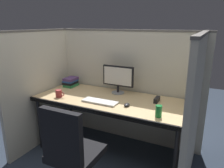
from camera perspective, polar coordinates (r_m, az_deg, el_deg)
The scene contains 13 objects.
ground_plane at distance 2.78m, azimuth -3.40°, elevation -20.42°, with size 8.00×8.00×0.00m, color #2D3847.
cubicle_partition_rear at distance 3.03m, azimuth 3.30°, elevation -0.52°, with size 2.21×0.06×1.57m.
cubicle_partition_left at distance 3.13m, azimuth -17.84°, elevation -0.75°, with size 0.06×1.41×1.57m.
cubicle_partition_right at distance 2.31m, azimuth 21.16°, elevation -7.08°, with size 0.06×1.41×1.57m.
desk at distance 2.67m, azimuth -0.59°, elevation -5.07°, with size 1.90×0.80×0.74m.
office_chair at distance 2.17m, azimuth -10.29°, elevation -20.63°, with size 0.52×0.52×0.97m.
monitor_center at distance 2.82m, azimuth 1.63°, elevation 1.72°, with size 0.43×0.17×0.37m.
keyboard_main at distance 2.54m, azimuth -3.24°, elevation -4.76°, with size 0.43×0.15×0.02m, color silver.
computer_mouse at distance 2.43m, azimuth 4.01°, elevation -5.61°, with size 0.06×0.10×0.04m.
book_stack at distance 3.23m, azimuth -11.02°, elevation 0.56°, with size 0.16×0.21×0.13m.
coffee_mug at distance 2.79m, azimuth -14.05°, elevation -2.51°, with size 0.13×0.08×0.09m.
soda_can at distance 2.20m, azimuth 12.40°, elevation -7.15°, with size 0.07×0.07×0.12m, color #197233.
red_stapler at distance 2.61m, azimuth 11.95°, elevation -4.13°, with size 0.04×0.15×0.06m, color black.
Camera 1 is at (1.13, -1.93, 1.65)m, focal length 34.06 mm.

